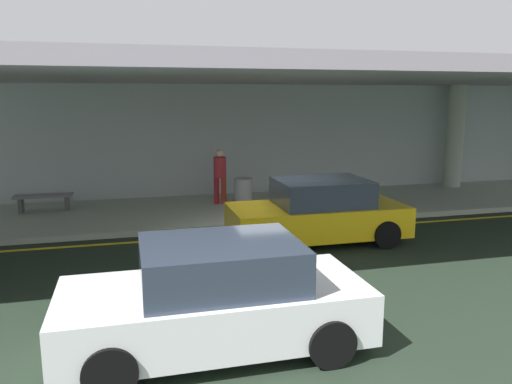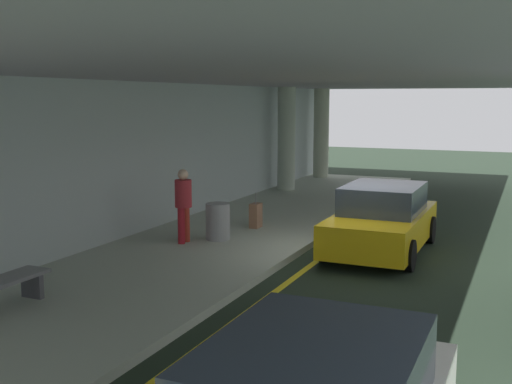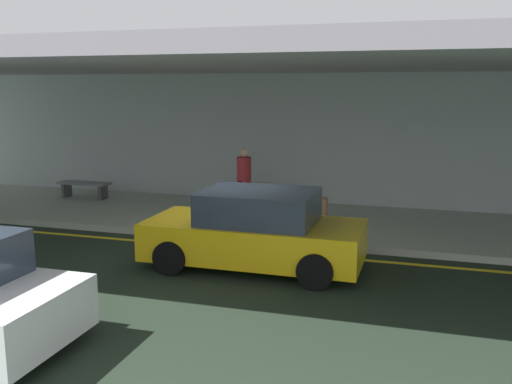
% 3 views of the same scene
% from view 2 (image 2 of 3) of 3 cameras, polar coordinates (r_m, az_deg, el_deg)
% --- Properties ---
extents(ground_plane, '(60.00, 60.00, 0.00)m').
position_cam_2_polar(ground_plane, '(13.80, 8.46, -5.85)').
color(ground_plane, '#202C20').
extents(sidewalk, '(26.00, 4.20, 0.15)m').
position_cam_2_polar(sidewalk, '(14.87, -3.15, -4.42)').
color(sidewalk, '#ABB4A3').
rests_on(sidewalk, ground).
extents(lane_stripe_yellow, '(26.00, 0.14, 0.01)m').
position_cam_2_polar(lane_stripe_yellow, '(13.94, 6.35, -5.64)').
color(lane_stripe_yellow, yellow).
rests_on(lane_stripe_yellow, ground).
extents(support_column_far_left, '(0.63, 0.63, 3.65)m').
position_cam_2_polar(support_column_far_left, '(22.45, 2.78, 4.86)').
color(support_column_far_left, '#A9B6A3').
rests_on(support_column_far_left, sidewalk).
extents(support_column_left_mid, '(0.63, 0.63, 3.65)m').
position_cam_2_polar(support_column_left_mid, '(26.22, 5.94, 5.35)').
color(support_column_left_mid, '#AEB59C').
rests_on(support_column_left_mid, sidewalk).
extents(ceiling_overhang, '(28.00, 13.20, 0.30)m').
position_cam_2_polar(ceiling_overhang, '(14.29, -1.46, 10.71)').
color(ceiling_overhang, '#9A939F').
rests_on(ceiling_overhang, support_column_far_left).
extents(terminal_back_wall, '(26.00, 0.30, 3.80)m').
position_cam_2_polar(terminal_back_wall, '(15.72, -10.55, 2.89)').
color(terminal_back_wall, '#ADBBBB').
rests_on(terminal_back_wall, ground).
extents(car_yellow_taxi, '(4.10, 1.92, 1.50)m').
position_cam_2_polar(car_yellow_taxi, '(14.24, 11.37, -2.54)').
color(car_yellow_taxi, yellow).
rests_on(car_yellow_taxi, ground).
extents(traveler_with_luggage, '(0.38, 0.38, 1.68)m').
position_cam_2_polar(traveler_with_luggage, '(14.23, -6.61, -0.80)').
color(traveler_with_luggage, maroon).
rests_on(traveler_with_luggage, sidewalk).
extents(suitcase_upright_primary, '(0.36, 0.22, 0.90)m').
position_cam_2_polar(suitcase_upright_primary, '(15.90, -0.02, -2.15)').
color(suitcase_upright_primary, '#99684D').
rests_on(suitcase_upright_primary, sidewalk).
extents(bench_metal, '(1.60, 0.50, 0.48)m').
position_cam_2_polar(bench_metal, '(10.59, -22.00, -8.02)').
color(bench_metal, slate).
rests_on(bench_metal, sidewalk).
extents(trash_bin_steel, '(0.56, 0.56, 0.85)m').
position_cam_2_polar(trash_bin_steel, '(14.58, -3.49, -2.68)').
color(trash_bin_steel, gray).
rests_on(trash_bin_steel, sidewalk).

